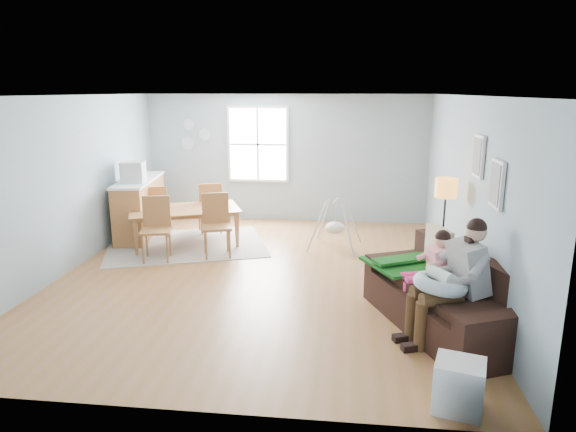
# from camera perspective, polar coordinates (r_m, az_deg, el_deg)

# --- Properties ---
(room) EXTENTS (8.40, 9.40, 3.90)m
(room) POSITION_cam_1_polar(r_m,az_deg,el_deg) (7.50, -3.43, 11.10)
(room) COLOR olive
(window) EXTENTS (1.32, 0.08, 1.62)m
(window) POSITION_cam_1_polar(r_m,az_deg,el_deg) (11.06, -3.36, 7.95)
(window) COLOR white
(window) RESTS_ON room
(pictures) EXTENTS (0.05, 1.34, 0.74)m
(pictures) POSITION_cam_1_polar(r_m,az_deg,el_deg) (6.61, 21.23, 4.87)
(pictures) COLOR white
(pictures) RESTS_ON room
(wall_plates) EXTENTS (0.67, 0.02, 0.66)m
(wall_plates) POSITION_cam_1_polar(r_m,az_deg,el_deg) (11.38, -10.43, 8.82)
(wall_plates) COLOR #A1B3C1
(wall_plates) RESTS_ON room
(sofa) EXTENTS (1.76, 2.44, 0.91)m
(sofa) POSITION_cam_1_polar(r_m,az_deg,el_deg) (6.46, 17.13, -9.14)
(sofa) COLOR black
(sofa) RESTS_ON room
(green_throw) EXTENTS (1.31, 1.24, 0.04)m
(green_throw) POSITION_cam_1_polar(r_m,az_deg,el_deg) (6.92, 13.29, -5.09)
(green_throw) COLOR #155D1F
(green_throw) RESTS_ON sofa
(beige_pillow) EXTENTS (0.28, 0.53, 0.51)m
(beige_pillow) POSITION_cam_1_polar(r_m,az_deg,el_deg) (6.88, 16.38, -3.34)
(beige_pillow) COLOR beige
(beige_pillow) RESTS_ON sofa
(father) EXTENTS (1.05, 0.70, 1.42)m
(father) POSITION_cam_1_polar(r_m,az_deg,el_deg) (5.98, 17.96, -6.49)
(father) COLOR #98989B
(father) RESTS_ON sofa
(nursing_pillow) EXTENTS (0.82, 0.81, 0.24)m
(nursing_pillow) POSITION_cam_1_polar(r_m,az_deg,el_deg) (5.91, 16.56, -7.25)
(nursing_pillow) COLOR silver
(nursing_pillow) RESTS_ON father
(infant) EXTENTS (0.29, 0.42, 0.16)m
(infant) POSITION_cam_1_polar(r_m,az_deg,el_deg) (5.90, 16.41, -6.23)
(infant) COLOR white
(infant) RESTS_ON nursing_pillow
(toddler) EXTENTS (0.63, 0.42, 0.94)m
(toddler) POSITION_cam_1_polar(r_m,az_deg,el_deg) (6.42, 15.78, -4.84)
(toddler) COLOR white
(toddler) RESTS_ON sofa
(floor_lamp) EXTENTS (0.31, 0.31, 1.55)m
(floor_lamp) POSITION_cam_1_polar(r_m,az_deg,el_deg) (7.69, 17.10, 2.05)
(floor_lamp) COLOR black
(floor_lamp) RESTS_ON room
(storage_cube) EXTENTS (0.51, 0.47, 0.47)m
(storage_cube) POSITION_cam_1_polar(r_m,az_deg,el_deg) (5.00, 18.35, -17.46)
(storage_cube) COLOR white
(storage_cube) RESTS_ON room
(rug) EXTENTS (3.33, 2.92, 0.01)m
(rug) POSITION_cam_1_polar(r_m,az_deg,el_deg) (9.64, -11.22, -3.15)
(rug) COLOR gray
(rug) RESTS_ON room
(dining_table) EXTENTS (2.21, 1.75, 0.68)m
(dining_table) POSITION_cam_1_polar(r_m,az_deg,el_deg) (9.55, -11.31, -1.22)
(dining_table) COLOR brown
(dining_table) RESTS_ON rug
(chair_sw) EXTENTS (0.57, 0.57, 1.06)m
(chair_sw) POSITION_cam_1_polar(r_m,az_deg,el_deg) (8.82, -14.43, -0.80)
(chair_sw) COLOR brown
(chair_sw) RESTS_ON rug
(chair_se) EXTENTS (0.61, 0.61, 1.07)m
(chair_se) POSITION_cam_1_polar(r_m,az_deg,el_deg) (8.84, -8.00, -0.43)
(chair_se) COLOR brown
(chair_se) RESTS_ON rug
(chair_nw) EXTENTS (0.55, 0.55, 1.01)m
(chair_nw) POSITION_cam_1_polar(r_m,az_deg,el_deg) (10.16, -14.37, 0.90)
(chair_nw) COLOR brown
(chair_nw) RESTS_ON rug
(chair_ne) EXTENTS (0.61, 0.61, 1.03)m
(chair_ne) POSITION_cam_1_polar(r_m,az_deg,el_deg) (10.17, -8.66, 1.28)
(chair_ne) COLOR brown
(chair_ne) RESTS_ON rug
(counter) EXTENTS (0.84, 2.04, 1.11)m
(counter) POSITION_cam_1_polar(r_m,az_deg,el_deg) (10.43, -16.12, 1.02)
(counter) COLOR brown
(counter) RESTS_ON room
(monitor) EXTENTS (0.46, 0.44, 0.38)m
(monitor) POSITION_cam_1_polar(r_m,az_deg,el_deg) (9.93, -16.86, 4.70)
(monitor) COLOR silver
(monitor) RESTS_ON counter
(baby_swing) EXTENTS (0.98, 1.00, 0.87)m
(baby_swing) POSITION_cam_1_polar(r_m,az_deg,el_deg) (9.22, 5.25, -1.21)
(baby_swing) COLOR silver
(baby_swing) RESTS_ON room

